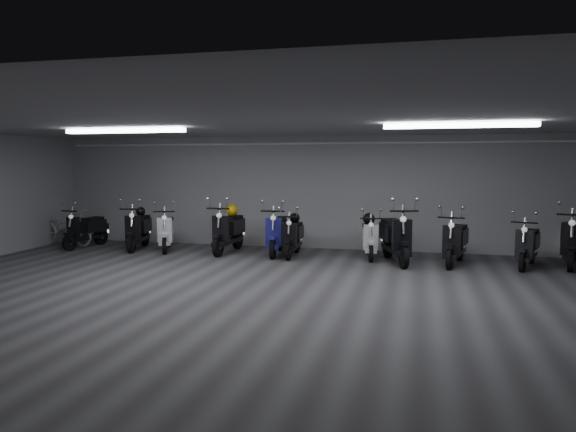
% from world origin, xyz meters
% --- Properties ---
extents(floor, '(14.00, 10.00, 0.01)m').
position_xyz_m(floor, '(0.00, 0.00, -0.01)').
color(floor, '#3C3B3E').
rests_on(floor, ground).
extents(ceiling, '(14.00, 10.00, 0.01)m').
position_xyz_m(ceiling, '(0.00, 0.00, 2.80)').
color(ceiling, gray).
rests_on(ceiling, ground).
extents(back_wall, '(14.00, 0.01, 2.80)m').
position_xyz_m(back_wall, '(0.00, 5.00, 1.40)').
color(back_wall, '#969598').
rests_on(back_wall, ground).
extents(front_wall, '(14.00, 0.01, 2.80)m').
position_xyz_m(front_wall, '(0.00, -5.00, 1.40)').
color(front_wall, '#969598').
rests_on(front_wall, ground).
extents(fluor_strip_left, '(2.40, 0.18, 0.08)m').
position_xyz_m(fluor_strip_left, '(-3.00, 1.00, 2.74)').
color(fluor_strip_left, white).
rests_on(fluor_strip_left, ceiling).
extents(fluor_strip_right, '(2.40, 0.18, 0.08)m').
position_xyz_m(fluor_strip_right, '(3.00, 1.00, 2.74)').
color(fluor_strip_right, white).
rests_on(fluor_strip_right, ceiling).
extents(conduit, '(13.60, 0.05, 0.05)m').
position_xyz_m(conduit, '(0.00, 4.92, 2.62)').
color(conduit, white).
rests_on(conduit, back_wall).
extents(scooter_0, '(0.77, 1.69, 1.21)m').
position_xyz_m(scooter_0, '(-5.77, 3.68, 0.61)').
color(scooter_0, black).
rests_on(scooter_0, floor).
extents(scooter_1, '(0.97, 1.84, 1.31)m').
position_xyz_m(scooter_1, '(-4.34, 3.76, 0.65)').
color(scooter_1, black).
rests_on(scooter_1, floor).
extents(scooter_2, '(1.15, 1.77, 1.25)m').
position_xyz_m(scooter_2, '(-3.58, 3.75, 0.63)').
color(scooter_2, silver).
rests_on(scooter_2, floor).
extents(scooter_3, '(0.69, 1.87, 1.38)m').
position_xyz_m(scooter_3, '(-2.00, 3.83, 0.69)').
color(scooter_3, black).
rests_on(scooter_3, floor).
extents(scooter_4, '(0.78, 1.84, 1.33)m').
position_xyz_m(scooter_4, '(-0.80, 3.83, 0.67)').
color(scooter_4, navy).
rests_on(scooter_4, floor).
extents(scooter_5, '(0.60, 1.63, 1.20)m').
position_xyz_m(scooter_5, '(-0.38, 3.69, 0.60)').
color(scooter_5, black).
rests_on(scooter_5, floor).
extents(scooter_6, '(0.77, 1.65, 1.18)m').
position_xyz_m(scooter_6, '(1.34, 3.88, 0.59)').
color(scooter_6, silver).
rests_on(scooter_6, floor).
extents(scooter_7, '(1.21, 2.06, 1.46)m').
position_xyz_m(scooter_7, '(1.93, 3.43, 0.73)').
color(scooter_7, black).
rests_on(scooter_7, floor).
extents(scooter_8, '(0.97, 1.84, 1.30)m').
position_xyz_m(scooter_8, '(3.16, 3.47, 0.65)').
color(scooter_8, black).
rests_on(scooter_8, floor).
extents(scooter_9, '(1.05, 1.73, 1.22)m').
position_xyz_m(scooter_9, '(4.57, 3.49, 0.61)').
color(scooter_9, black).
rests_on(scooter_9, floor).
extents(bicycle, '(1.89, 0.97, 1.16)m').
position_xyz_m(bicycle, '(-6.50, 3.88, 0.58)').
color(bicycle, silver).
rests_on(bicycle, floor).
extents(scooter_10, '(1.03, 1.98, 1.40)m').
position_xyz_m(scooter_10, '(5.46, 3.86, 0.70)').
color(scooter_10, black).
rests_on(scooter_10, floor).
extents(helmet_0, '(0.29, 0.29, 0.29)m').
position_xyz_m(helmet_0, '(-1.99, 4.09, 1.00)').
color(helmet_0, gold).
rests_on(helmet_0, scooter_3).
extents(helmet_1, '(0.24, 0.24, 0.24)m').
position_xyz_m(helmet_1, '(-0.39, 3.91, 0.86)').
color(helmet_1, black).
rests_on(helmet_1, scooter_5).
extents(helmet_2, '(0.23, 0.23, 0.23)m').
position_xyz_m(helmet_2, '(-4.39, 4.00, 0.93)').
color(helmet_2, black).
rests_on(helmet_2, scooter_1).
extents(helmet_3, '(0.27, 0.27, 0.27)m').
position_xyz_m(helmet_3, '(1.31, 4.09, 0.87)').
color(helmet_3, black).
rests_on(helmet_3, scooter_6).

